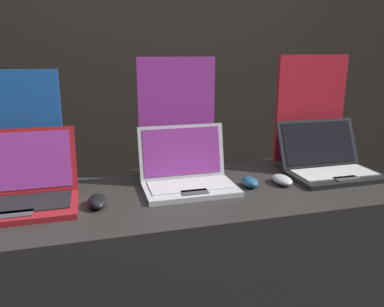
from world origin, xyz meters
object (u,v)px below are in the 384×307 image
(mouse_middle, at_px, (250,182))
(laptop_back, at_px, (329,163))
(laptop_front, at_px, (21,189))
(promo_stand_front, at_px, (24,133))
(promo_stand_back, at_px, (310,113))
(laptop_middle, at_px, (187,174))
(promo_stand_middle, at_px, (177,120))
(mouse_back, at_px, (282,180))
(mouse_front, at_px, (97,201))

(mouse_middle, xyz_separation_m, laptop_back, (0.41, 0.06, 0.03))
(laptop_front, height_order, mouse_middle, laptop_front)
(promo_stand_front, height_order, promo_stand_back, promo_stand_back)
(laptop_middle, xyz_separation_m, promo_stand_middle, (0.00, 0.17, 0.19))
(mouse_middle, bearing_deg, mouse_back, -1.37)
(promo_stand_middle, height_order, laptop_back, promo_stand_middle)
(laptop_middle, xyz_separation_m, mouse_back, (0.39, -0.07, -0.04))
(mouse_back, bearing_deg, laptop_middle, 169.97)
(laptop_middle, distance_m, promo_stand_back, 0.71)
(laptop_front, height_order, promo_stand_middle, promo_stand_middle)
(laptop_middle, bearing_deg, promo_stand_back, 14.93)
(promo_stand_front, height_order, laptop_back, promo_stand_front)
(mouse_front, xyz_separation_m, promo_stand_back, (1.01, 0.28, 0.23))
(laptop_front, relative_size, promo_stand_back, 0.74)
(promo_stand_front, height_order, promo_stand_middle, promo_stand_middle)
(laptop_front, bearing_deg, promo_stand_back, 8.70)
(laptop_front, distance_m, mouse_middle, 0.87)
(mouse_back, distance_m, promo_stand_back, 0.43)
(mouse_middle, distance_m, mouse_back, 0.14)
(laptop_front, height_order, promo_stand_front, promo_stand_front)
(laptop_back, distance_m, promo_stand_back, 0.27)
(promo_stand_front, distance_m, mouse_middle, 0.93)
(laptop_front, xyz_separation_m, mouse_front, (0.26, -0.09, -0.04))
(promo_stand_front, distance_m, laptop_middle, 0.67)
(promo_stand_front, height_order, mouse_back, promo_stand_front)
(laptop_front, height_order, mouse_back, laptop_front)
(laptop_back, relative_size, mouse_back, 3.34)
(laptop_front, relative_size, mouse_back, 3.28)
(promo_stand_front, relative_size, laptop_back, 1.19)
(mouse_front, relative_size, promo_stand_middle, 0.23)
(promo_stand_middle, distance_m, laptop_back, 0.71)
(mouse_middle, distance_m, promo_stand_middle, 0.41)
(mouse_front, bearing_deg, laptop_front, 161.25)
(laptop_back, bearing_deg, mouse_back, -166.68)
(laptop_middle, height_order, mouse_back, laptop_middle)
(laptop_back, relative_size, promo_stand_back, 0.76)
(promo_stand_front, xyz_separation_m, mouse_back, (1.01, -0.25, -0.21))
(promo_stand_front, height_order, laptop_middle, promo_stand_front)
(promo_stand_middle, bearing_deg, mouse_front, -142.01)
(laptop_front, xyz_separation_m, promo_stand_front, (0.00, 0.20, 0.16))
(mouse_middle, height_order, mouse_back, mouse_middle)
(laptop_back, xyz_separation_m, promo_stand_back, (0.00, 0.18, 0.20))
(promo_stand_middle, xyz_separation_m, mouse_back, (0.39, -0.24, -0.23))
(promo_stand_middle, bearing_deg, mouse_middle, -43.55)
(laptop_middle, distance_m, promo_stand_middle, 0.26)
(laptop_back, bearing_deg, promo_stand_middle, 164.89)
(laptop_front, bearing_deg, mouse_middle, -3.01)
(laptop_front, bearing_deg, promo_stand_front, 90.00)
(mouse_front, xyz_separation_m, promo_stand_middle, (0.36, 0.28, 0.23))
(promo_stand_front, bearing_deg, mouse_back, -13.80)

